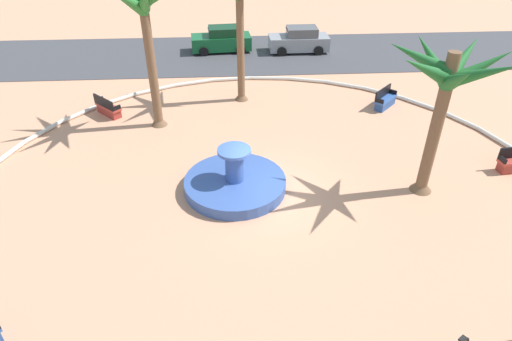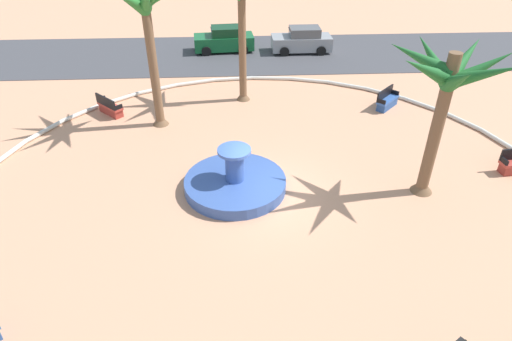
# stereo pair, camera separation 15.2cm
# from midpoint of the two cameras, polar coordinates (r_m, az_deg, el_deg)

# --- Properties ---
(ground_plane) EXTENTS (80.00, 80.00, 0.00)m
(ground_plane) POSITION_cam_midpoint_polar(r_m,az_deg,el_deg) (16.75, 1.43, -3.04)
(ground_plane) COLOR tan
(plaza_curb) EXTENTS (22.98, 22.98, 0.20)m
(plaza_curb) POSITION_cam_midpoint_polar(r_m,az_deg,el_deg) (16.69, 1.43, -2.76)
(plaza_curb) COLOR silver
(plaza_curb) RESTS_ON ground
(street_asphalt) EXTENTS (48.00, 8.00, 0.03)m
(street_asphalt) POSITION_cam_midpoint_polar(r_m,az_deg,el_deg) (30.96, -0.79, 14.84)
(street_asphalt) COLOR #424247
(street_asphalt) RESTS_ON ground
(fountain) EXTENTS (3.89, 3.89, 1.77)m
(fountain) POSITION_cam_midpoint_polar(r_m,az_deg,el_deg) (16.87, -2.45, -1.60)
(fountain) COLOR #38569E
(fountain) RESTS_ON ground
(palm_tree_by_curb) EXTENTS (4.43, 4.32, 6.78)m
(palm_tree_by_curb) POSITION_cam_midpoint_polar(r_m,az_deg,el_deg) (20.14, -13.85, 19.70)
(palm_tree_by_curb) COLOR brown
(palm_tree_by_curb) RESTS_ON ground
(palm_tree_mid_plaza) EXTENTS (4.07, 4.04, 5.68)m
(palm_tree_mid_plaza) POSITION_cam_midpoint_polar(r_m,az_deg,el_deg) (16.11, 23.80, 10.02)
(palm_tree_mid_plaza) COLOR brown
(palm_tree_mid_plaza) RESTS_ON ground
(bench_west) EXTENTS (1.49, 1.48, 1.00)m
(bench_west) POSITION_cam_midpoint_polar(r_m,az_deg,el_deg) (23.53, -18.18, 7.69)
(bench_west) COLOR #B73D33
(bench_west) RESTS_ON ground
(bench_north) EXTENTS (1.47, 1.50, 1.00)m
(bench_north) POSITION_cam_midpoint_polar(r_m,az_deg,el_deg) (24.09, 16.75, 8.56)
(bench_north) COLOR #335BA8
(bench_north) RESTS_ON ground
(parked_car_leftmost) EXTENTS (4.12, 2.16, 1.67)m
(parked_car_leftmost) POSITION_cam_midpoint_polar(r_m,az_deg,el_deg) (31.37, -3.97, 16.49)
(parked_car_leftmost) COLOR #145B2D
(parked_car_leftmost) RESTS_ON ground
(parked_car_second) EXTENTS (4.02, 1.95, 1.67)m
(parked_car_second) POSITION_cam_midpoint_polar(r_m,az_deg,el_deg) (31.33, 6.09, 16.36)
(parked_car_second) COLOR gray
(parked_car_second) RESTS_ON ground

